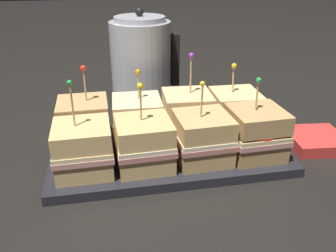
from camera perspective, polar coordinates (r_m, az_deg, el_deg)
ground_plane at (r=0.72m, az=0.00°, el=-4.80°), size 6.00×6.00×0.00m
serving_platter at (r=0.71m, az=0.00°, el=-4.17°), size 0.45×0.24×0.02m
sandwich_front_far_left at (r=0.63m, az=-13.45°, el=-3.51°), size 0.10×0.10×0.17m
sandwich_front_center_left at (r=0.63m, az=-3.88°, el=-2.80°), size 0.10×0.10×0.16m
sandwich_front_center_right at (r=0.65m, az=5.55°, el=-1.88°), size 0.10×0.10×0.15m
sandwich_front_far_right at (r=0.68m, az=13.88°, el=-1.06°), size 0.10×0.10×0.15m
sandwich_back_far_left at (r=0.72m, az=-13.30°, el=0.50°), size 0.10×0.10×0.16m
sandwich_back_center_left at (r=0.73m, az=-4.94°, el=1.06°), size 0.10×0.10×0.15m
sandwich_back_center_right at (r=0.74m, az=3.08°, el=1.88°), size 0.11×0.11×0.17m
sandwich_back_far_right at (r=0.77m, az=10.66°, el=2.29°), size 0.10×0.10×0.15m
kettle_steel at (r=0.92m, az=-4.27°, el=9.87°), size 0.17×0.15×0.25m
napkin_stack at (r=0.81m, az=22.63°, el=-2.10°), size 0.12×0.12×0.02m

